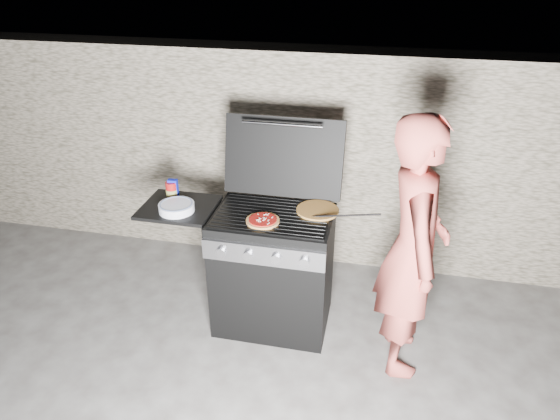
% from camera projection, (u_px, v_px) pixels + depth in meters
% --- Properties ---
extents(ground, '(50.00, 50.00, 0.00)m').
position_uv_depth(ground, '(274.00, 320.00, 3.76)').
color(ground, '#403C38').
extents(stone_wall, '(8.00, 0.35, 1.80)m').
position_uv_depth(stone_wall, '(300.00, 157.00, 4.24)').
color(stone_wall, '#A29380').
rests_on(stone_wall, ground).
extents(gas_grill, '(1.34, 0.79, 0.91)m').
position_uv_depth(gas_grill, '(239.00, 266.00, 3.59)').
color(gas_grill, black).
rests_on(gas_grill, ground).
extents(pizza_topped, '(0.23, 0.23, 0.02)m').
position_uv_depth(pizza_topped, '(263.00, 220.00, 3.23)').
color(pizza_topped, tan).
rests_on(pizza_topped, gas_grill).
extents(pizza_plain, '(0.37, 0.37, 0.02)m').
position_uv_depth(pizza_plain, '(318.00, 210.00, 3.36)').
color(pizza_plain, '#D99D4F').
rests_on(pizza_plain, gas_grill).
extents(sauce_jar, '(0.09, 0.09, 0.12)m').
position_uv_depth(sauce_jar, '(172.00, 190.00, 3.53)').
color(sauce_jar, '#9E1312').
rests_on(sauce_jar, gas_grill).
extents(blue_carton, '(0.07, 0.04, 0.14)m').
position_uv_depth(blue_carton, '(173.00, 189.00, 3.53)').
color(blue_carton, '#0E19B8').
rests_on(blue_carton, gas_grill).
extents(plate_stack, '(0.27, 0.27, 0.06)m').
position_uv_depth(plate_stack, '(177.00, 207.00, 3.37)').
color(plate_stack, white).
rests_on(plate_stack, gas_grill).
extents(person, '(0.47, 0.67, 1.72)m').
position_uv_depth(person, '(413.00, 249.00, 3.04)').
color(person, '#BE4C44').
rests_on(person, ground).
extents(tongs, '(0.49, 0.03, 0.10)m').
position_uv_depth(tongs, '(343.00, 215.00, 3.22)').
color(tongs, black).
rests_on(tongs, gas_grill).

